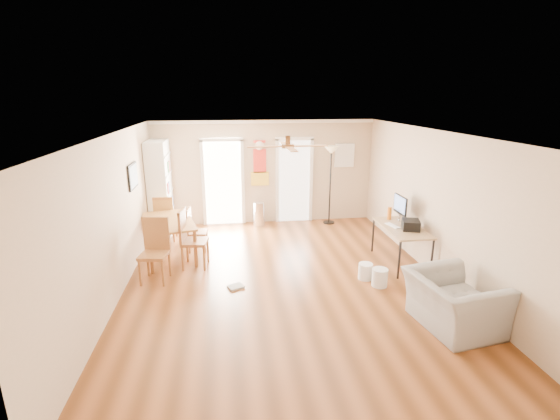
{
  "coord_description": "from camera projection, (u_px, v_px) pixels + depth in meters",
  "views": [
    {
      "loc": [
        -0.93,
        -6.35,
        3.19
      ],
      "look_at": [
        0.0,
        0.6,
        1.15
      ],
      "focal_mm": 25.49,
      "sensor_mm": 36.0,
      "label": 1
    }
  ],
  "objects": [
    {
      "name": "floor",
      "position": [
        284.0,
        281.0,
        7.06
      ],
      "size": [
        7.0,
        7.0,
        0.0
      ],
      "primitive_type": "plane",
      "color": "brown",
      "rests_on": "ground"
    },
    {
      "name": "ceiling",
      "position": [
        285.0,
        133.0,
        6.33
      ],
      "size": [
        5.5,
        7.0,
        0.0
      ],
      "primitive_type": null,
      "color": "silver",
      "rests_on": "floor"
    },
    {
      "name": "wall_back",
      "position": [
        265.0,
        173.0,
        10.02
      ],
      "size": [
        5.5,
        0.04,
        2.6
      ],
      "primitive_type": null,
      "color": "beige",
      "rests_on": "floor"
    },
    {
      "name": "wall_front",
      "position": [
        344.0,
        327.0,
        3.36
      ],
      "size": [
        5.5,
        0.04,
        2.6
      ],
      "primitive_type": null,
      "color": "beige",
      "rests_on": "floor"
    },
    {
      "name": "wall_left",
      "position": [
        115.0,
        218.0,
        6.34
      ],
      "size": [
        0.04,
        7.0,
        2.6
      ],
      "primitive_type": null,
      "color": "beige",
      "rests_on": "floor"
    },
    {
      "name": "wall_right",
      "position": [
        438.0,
        205.0,
        7.04
      ],
      "size": [
        0.04,
        7.0,
        2.6
      ],
      "primitive_type": null,
      "color": "beige",
      "rests_on": "floor"
    },
    {
      "name": "crown_molding",
      "position": [
        285.0,
        136.0,
        6.34
      ],
      "size": [
        5.5,
        7.0,
        0.08
      ],
      "primitive_type": null,
      "color": "white",
      "rests_on": "wall_back"
    },
    {
      "name": "kitchen_doorway",
      "position": [
        223.0,
        184.0,
        9.95
      ],
      "size": [
        0.9,
        0.1,
        2.1
      ],
      "primitive_type": null,
      "color": "white",
      "rests_on": "wall_back"
    },
    {
      "name": "bathroom_doorway",
      "position": [
        294.0,
        182.0,
        10.18
      ],
      "size": [
        0.8,
        0.1,
        2.1
      ],
      "primitive_type": null,
      "color": "white",
      "rests_on": "wall_back"
    },
    {
      "name": "wall_decal",
      "position": [
        260.0,
        163.0,
        9.92
      ],
      "size": [
        0.46,
        0.03,
        1.1
      ],
      "primitive_type": "cube",
      "color": "red",
      "rests_on": "wall_back"
    },
    {
      "name": "ac_grille",
      "position": [
        344.0,
        155.0,
        10.15
      ],
      "size": [
        0.5,
        0.04,
        0.6
      ],
      "primitive_type": "cube",
      "color": "white",
      "rests_on": "wall_back"
    },
    {
      "name": "framed_poster",
      "position": [
        133.0,
        176.0,
        7.57
      ],
      "size": [
        0.04,
        0.66,
        0.48
      ],
      "primitive_type": "cube",
      "color": "black",
      "rests_on": "wall_left"
    },
    {
      "name": "ceiling_fan",
      "position": [
        288.0,
        146.0,
        6.09
      ],
      "size": [
        1.24,
        1.24,
        0.2
      ],
      "primitive_type": null,
      "color": "#593819",
      "rests_on": "ceiling"
    },
    {
      "name": "bookshelf",
      "position": [
        160.0,
        188.0,
        9.28
      ],
      "size": [
        0.66,
        1.06,
        2.19
      ],
      "primitive_type": null,
      "rotation": [
        0.0,
        0.0,
        -0.24
      ],
      "color": "silver",
      "rests_on": "floor"
    },
    {
      "name": "dining_table",
      "position": [
        169.0,
        239.0,
        8.04
      ],
      "size": [
        1.26,
        1.72,
        0.77
      ],
      "primitive_type": null,
      "rotation": [
        0.0,
        0.0,
        0.24
      ],
      "color": "#AA6F36",
      "rests_on": "floor"
    },
    {
      "name": "dining_chair_right_a",
      "position": [
        198.0,
        230.0,
        8.33
      ],
      "size": [
        0.42,
        0.42,
        0.93
      ],
      "primitive_type": null,
      "rotation": [
        0.0,
        0.0,
        1.47
      ],
      "color": "#A36134",
      "rests_on": "floor"
    },
    {
      "name": "dining_chair_right_b",
      "position": [
        195.0,
        239.0,
        7.53
      ],
      "size": [
        0.52,
        0.52,
        1.13
      ],
      "primitive_type": null,
      "rotation": [
        0.0,
        0.0,
        1.44
      ],
      "color": "#966030",
      "rests_on": "floor"
    },
    {
      "name": "dining_chair_near",
      "position": [
        154.0,
        252.0,
        6.93
      ],
      "size": [
        0.53,
        0.53,
        1.12
      ],
      "primitive_type": null,
      "rotation": [
        0.0,
        0.0,
        -0.17
      ],
      "color": "olive",
      "rests_on": "floor"
    },
    {
      "name": "dining_chair_far",
      "position": [
        166.0,
        218.0,
        8.96
      ],
      "size": [
        0.45,
        0.45,
        1.04
      ],
      "primitive_type": null,
      "rotation": [
        0.0,
        0.0,
        3.09
      ],
      "color": "#AB7737",
      "rests_on": "floor"
    },
    {
      "name": "trash_can",
      "position": [
        259.0,
        214.0,
        9.99
      ],
      "size": [
        0.35,
        0.35,
        0.61
      ],
      "primitive_type": "cylinder",
      "rotation": [
        0.0,
        0.0,
        -0.32
      ],
      "color": "silver",
      "rests_on": "floor"
    },
    {
      "name": "torchiere_lamp",
      "position": [
        330.0,
        186.0,
        10.0
      ],
      "size": [
        0.44,
        0.44,
        1.98
      ],
      "primitive_type": null,
      "rotation": [
        0.0,
        0.0,
        0.2
      ],
      "color": "black",
      "rests_on": "floor"
    },
    {
      "name": "computer_desk",
      "position": [
        400.0,
        245.0,
        7.73
      ],
      "size": [
        0.7,
        1.39,
        0.75
      ],
      "primitive_type": null,
      "color": "tan",
      "rests_on": "floor"
    },
    {
      "name": "imac",
      "position": [
        400.0,
        208.0,
        7.95
      ],
      "size": [
        0.1,
        0.56,
        0.52
      ],
      "primitive_type": null,
      "rotation": [
        0.0,
        0.0,
        0.05
      ],
      "color": "black",
      "rests_on": "computer_desk"
    },
    {
      "name": "keyboard",
      "position": [
        393.0,
        226.0,
        7.69
      ],
      "size": [
        0.2,
        0.38,
        0.01
      ],
      "primitive_type": "cube",
      "rotation": [
        0.0,
        0.0,
        0.23
      ],
      "color": "white",
      "rests_on": "computer_desk"
    },
    {
      "name": "printer",
      "position": [
        411.0,
        225.0,
        7.47
      ],
      "size": [
        0.4,
        0.43,
        0.18
      ],
      "primitive_type": "cube",
      "rotation": [
        0.0,
        0.0,
        -0.31
      ],
      "color": "black",
      "rests_on": "computer_desk"
    },
    {
      "name": "orange_bottle",
      "position": [
        389.0,
        213.0,
        8.06
      ],
      "size": [
        0.09,
        0.09,
        0.26
      ],
      "primitive_type": "cylinder",
      "rotation": [
        0.0,
        0.0,
        -0.06
      ],
      "color": "orange",
      "rests_on": "computer_desk"
    },
    {
      "name": "wastebasket_a",
      "position": [
        365.0,
        271.0,
        7.12
      ],
      "size": [
        0.28,
        0.28,
        0.29
      ],
      "primitive_type": "cylinder",
      "rotation": [
        0.0,
        0.0,
        -0.13
      ],
      "color": "white",
      "rests_on": "floor"
    },
    {
      "name": "wastebasket_b",
      "position": [
        380.0,
        277.0,
        6.85
      ],
      "size": [
        0.29,
        0.29,
        0.31
      ],
      "primitive_type": "cylinder",
      "rotation": [
        0.0,
        0.0,
        -0.06
      ],
      "color": "silver",
      "rests_on": "floor"
    },
    {
      "name": "floor_cloth",
      "position": [
        236.0,
        287.0,
        6.82
      ],
      "size": [
        0.31,
        0.28,
        0.04
      ],
      "primitive_type": "cube",
      "rotation": [
        0.0,
        0.0,
        0.4
      ],
      "color": "#A2A39E",
      "rests_on": "floor"
    },
    {
      "name": "armchair",
      "position": [
        453.0,
        302.0,
        5.59
      ],
      "size": [
        1.19,
        1.32,
        0.77
      ],
      "primitive_type": "imported",
      "rotation": [
        0.0,
        0.0,
        1.72
      ],
      "color": "gray",
      "rests_on": "floor"
    }
  ]
}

